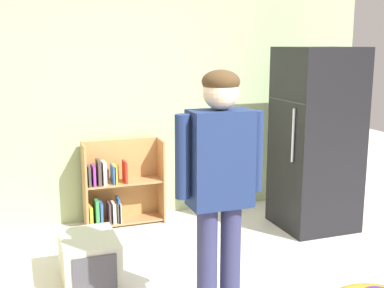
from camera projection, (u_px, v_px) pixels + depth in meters
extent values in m
cube|color=#A2B885|center=(137.00, 89.00, 5.11)|extent=(5.20, 0.06, 2.70)
cube|color=black|center=(316.00, 139.00, 4.88)|extent=(0.70, 0.68, 1.78)
cylinder|color=silver|center=(293.00, 136.00, 4.58)|extent=(0.02, 0.02, 0.50)
cube|color=#333333|center=(286.00, 101.00, 4.68)|extent=(0.01, 0.67, 0.01)
cube|color=#B47B4A|center=(85.00, 187.00, 4.90)|extent=(0.02, 0.28, 0.85)
cube|color=#B47B4A|center=(161.00, 180.00, 5.16)|extent=(0.02, 0.28, 0.85)
cube|color=#AF7E46|center=(121.00, 180.00, 5.15)|extent=(0.80, 0.02, 0.85)
cube|color=#B47B4A|center=(125.00, 220.00, 5.10)|extent=(0.76, 0.24, 0.02)
cube|color=#B47B4A|center=(124.00, 182.00, 5.02)|extent=(0.76, 0.24, 0.02)
cube|color=gold|center=(90.00, 215.00, 4.94)|extent=(0.03, 0.17, 0.19)
cube|color=#3D3C39|center=(89.00, 176.00, 4.86)|extent=(0.02, 0.17, 0.20)
cube|color=#318244|center=(97.00, 212.00, 4.96)|extent=(0.03, 0.17, 0.26)
cube|color=purple|center=(93.00, 175.00, 4.88)|extent=(0.02, 0.17, 0.20)
cube|color=#2E549E|center=(101.00, 212.00, 4.97)|extent=(0.02, 0.17, 0.23)
cube|color=#433A36|center=(99.00, 172.00, 4.89)|extent=(0.03, 0.17, 0.25)
cube|color=#473534|center=(109.00, 212.00, 5.00)|extent=(0.02, 0.17, 0.21)
cube|color=silver|center=(104.00, 173.00, 4.91)|extent=(0.03, 0.17, 0.23)
cube|color=beige|center=(113.00, 212.00, 5.02)|extent=(0.03, 0.17, 0.21)
cube|color=gold|center=(115.00, 174.00, 4.95)|extent=(0.02, 0.17, 0.18)
cube|color=#275AA5|center=(118.00, 209.00, 5.03)|extent=(0.02, 0.17, 0.25)
cube|color=#2F569B|center=(113.00, 174.00, 4.94)|extent=(0.03, 0.17, 0.18)
cube|color=silver|center=(119.00, 212.00, 5.03)|extent=(0.03, 0.17, 0.20)
cube|color=#B2251B|center=(125.00, 172.00, 4.98)|extent=(0.02, 0.17, 0.21)
cylinder|color=navy|center=(207.00, 270.00, 3.13)|extent=(0.13, 0.13, 0.83)
cylinder|color=navy|center=(230.00, 266.00, 3.18)|extent=(0.13, 0.13, 0.83)
cube|color=navy|center=(220.00, 159.00, 3.01)|extent=(0.38, 0.22, 0.59)
cylinder|color=navy|center=(182.00, 157.00, 2.93)|extent=(0.09, 0.09, 0.51)
cylinder|color=navy|center=(256.00, 151.00, 3.09)|extent=(0.09, 0.09, 0.51)
sphere|color=beige|center=(221.00, 92.00, 2.93)|extent=(0.22, 0.22, 0.22)
ellipsoid|color=#45301A|center=(221.00, 82.00, 2.92)|extent=(0.23, 0.23, 0.14)
cube|color=beige|center=(89.00, 259.00, 3.84)|extent=(0.42, 0.54, 0.36)
cube|color=#424247|center=(95.00, 274.00, 3.58)|extent=(0.32, 0.01, 0.27)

